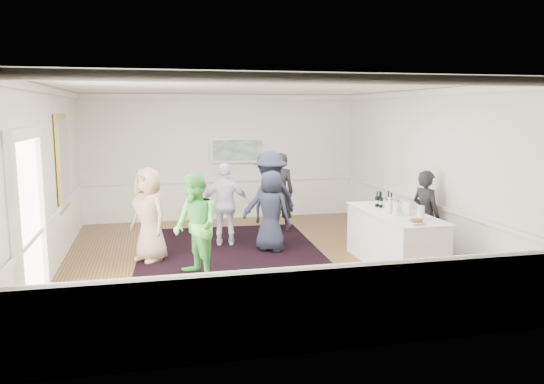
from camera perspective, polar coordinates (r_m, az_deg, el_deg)
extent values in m
plane|color=brown|center=(10.10, -2.20, -7.26)|extent=(8.00, 8.00, 0.00)
cube|color=white|center=(9.72, -2.31, 11.19)|extent=(7.00, 8.00, 0.02)
cube|color=white|center=(9.76, -22.88, 1.09)|extent=(0.02, 8.00, 3.20)
cube|color=white|center=(10.98, 16.01, 2.22)|extent=(0.02, 8.00, 3.20)
cube|color=white|center=(13.71, -5.39, 3.75)|extent=(7.00, 0.02, 3.20)
cube|color=white|center=(5.95, 5.00, -2.78)|extent=(7.00, 0.02, 3.20)
cube|color=gold|center=(11.01, -21.58, 3.00)|extent=(0.04, 1.25, 1.85)
cube|color=white|center=(11.00, -21.46, 3.01)|extent=(0.01, 1.05, 1.65)
cube|color=white|center=(7.18, -25.77, -4.88)|extent=(0.10, 0.14, 2.40)
cube|color=white|center=(8.76, -23.46, -2.41)|extent=(0.10, 0.14, 2.40)
cube|color=white|center=(7.81, -25.09, 5.70)|extent=(0.10, 1.78, 0.16)
cube|color=white|center=(7.97, -24.75, -3.53)|extent=(0.02, 1.50, 2.40)
cube|color=white|center=(13.71, -3.71, 4.53)|extent=(1.44, 0.05, 0.66)
cube|color=#2A7042|center=(13.67, -3.69, 4.52)|extent=(1.30, 0.01, 0.52)
cube|color=black|center=(10.57, -4.54, -6.49)|extent=(3.78, 4.83, 0.02)
cube|color=white|center=(9.80, 13.00, -5.03)|extent=(0.87, 2.38, 0.98)
cube|color=white|center=(9.70, 13.10, -2.21)|extent=(0.93, 2.44, 0.02)
imported|color=black|center=(10.36, 16.20, -2.39)|extent=(0.58, 0.71, 1.69)
imported|color=tan|center=(10.07, -13.09, -2.38)|extent=(0.96, 1.02, 1.76)
imported|color=#51CB51|center=(8.91, -8.21, -3.64)|extent=(0.95, 1.05, 1.77)
imported|color=silver|center=(11.00, -5.00, -1.36)|extent=(1.06, 0.57, 1.72)
imported|color=#212537|center=(10.99, -0.22, -0.71)|extent=(1.45, 1.16, 1.95)
imported|color=black|center=(12.16, 0.81, -0.07)|extent=(0.72, 0.51, 1.84)
imported|color=#212537|center=(10.53, -0.09, -2.06)|extent=(0.93, 0.91, 1.62)
cylinder|color=#5DAC3D|center=(9.41, 13.21, -1.73)|extent=(0.12, 0.12, 0.24)
cylinder|color=#D5483E|center=(9.46, 14.41, -1.72)|extent=(0.12, 0.12, 0.24)
cylinder|color=#75A93C|center=(9.53, 12.44, -1.57)|extent=(0.12, 0.12, 0.24)
cylinder|color=silver|center=(9.19, 15.72, -2.08)|extent=(0.12, 0.12, 0.24)
cylinder|color=#6AA23A|center=(9.64, 14.16, -1.52)|extent=(0.12, 0.12, 0.24)
cylinder|color=silver|center=(9.79, 12.81, -1.35)|extent=(0.26, 0.26, 0.25)
imported|color=white|center=(8.78, 15.26, -3.14)|extent=(0.26, 0.26, 0.06)
cylinder|color=brown|center=(8.78, 15.27, -2.99)|extent=(0.19, 0.19, 0.04)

